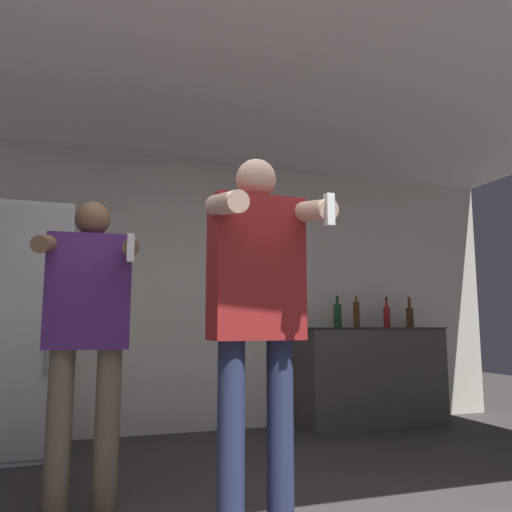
% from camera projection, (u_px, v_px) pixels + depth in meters
% --- Properties ---
extents(wall_back, '(7.00, 0.06, 2.55)m').
position_uv_depth(wall_back, '(170.00, 291.00, 4.64)').
color(wall_back, beige).
rests_on(wall_back, ground_plane).
extents(ceiling_slab, '(7.00, 3.49, 0.05)m').
position_uv_depth(ceiling_slab, '(208.00, 87.00, 3.40)').
color(ceiling_slab, silver).
rests_on(ceiling_slab, wall_back).
extents(refrigerator, '(0.76, 0.76, 1.87)m').
position_uv_depth(refrigerator, '(18.00, 329.00, 3.85)').
color(refrigerator, white).
rests_on(refrigerator, ground_plane).
extents(counter, '(1.44, 0.56, 0.94)m').
position_uv_depth(counter, '(370.00, 376.00, 4.85)').
color(counter, '#47423D').
rests_on(counter, ground_plane).
extents(bottle_amber_bourbon, '(0.07, 0.07, 0.31)m').
position_uv_depth(bottle_amber_bourbon, '(410.00, 316.00, 5.11)').
color(bottle_amber_bourbon, '#563314').
rests_on(bottle_amber_bourbon, counter).
extents(bottle_short_whiskey, '(0.06, 0.06, 0.32)m').
position_uv_depth(bottle_short_whiskey, '(357.00, 314.00, 4.92)').
color(bottle_short_whiskey, '#563314').
rests_on(bottle_short_whiskey, counter).
extents(bottle_brown_liquor, '(0.07, 0.07, 0.31)m').
position_uv_depth(bottle_brown_liquor, '(387.00, 316.00, 5.03)').
color(bottle_brown_liquor, maroon).
rests_on(bottle_brown_liquor, counter).
extents(bottle_tall_gin, '(0.08, 0.08, 0.33)m').
position_uv_depth(bottle_tall_gin, '(338.00, 315.00, 4.86)').
color(bottle_tall_gin, '#194723').
rests_on(bottle_tall_gin, counter).
extents(person_woman_foreground, '(0.52, 0.47, 1.76)m').
position_uv_depth(person_woman_foreground, '(257.00, 304.00, 2.32)').
color(person_woman_foreground, navy).
rests_on(person_woman_foreground, ground_plane).
extents(person_man_side, '(0.53, 0.52, 1.65)m').
position_uv_depth(person_man_side, '(88.00, 323.00, 2.71)').
color(person_man_side, '#75664C').
rests_on(person_man_side, ground_plane).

